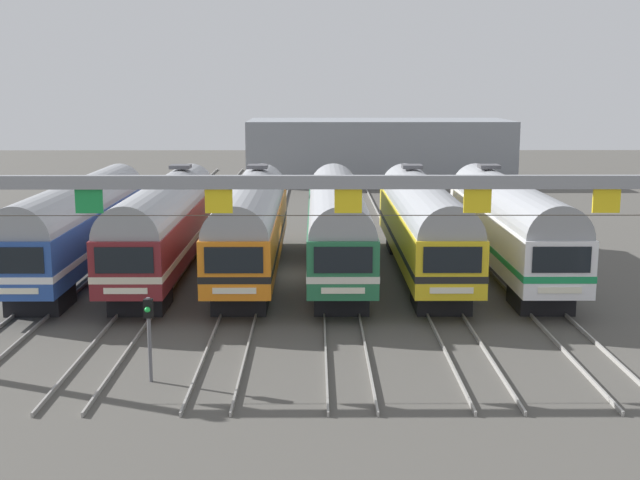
{
  "coord_description": "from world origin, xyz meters",
  "views": [
    {
      "loc": [
        1.04,
        -40.38,
        9.38
      ],
      "look_at": [
        1.26,
        -2.5,
        2.26
      ],
      "focal_mm": 46.54,
      "sensor_mm": 36.0,
      "label": 1
    }
  ],
  "objects_px": {
    "commuter_train_green": "(337,222)",
    "catenary_gantry": "(284,209)",
    "commuter_train_yellow": "(423,222)",
    "commuter_train_blue": "(80,222)",
    "commuter_train_orange": "(251,222)",
    "commuter_train_white": "(508,222)",
    "yard_signal_mast": "(149,323)",
    "commuter_train_maroon": "(166,222)"
  },
  "relations": [
    {
      "from": "commuter_train_blue",
      "to": "catenary_gantry",
      "type": "bearing_deg",
      "value": -51.85
    },
    {
      "from": "commuter_train_maroon",
      "to": "commuter_train_orange",
      "type": "bearing_deg",
      "value": 0.0
    },
    {
      "from": "commuter_train_orange",
      "to": "commuter_train_green",
      "type": "relative_size",
      "value": 1.0
    },
    {
      "from": "catenary_gantry",
      "to": "commuter_train_green",
      "type": "bearing_deg",
      "value": 81.07
    },
    {
      "from": "commuter_train_blue",
      "to": "yard_signal_mast",
      "type": "xyz_separation_m",
      "value": [
        6.36,
        -15.06,
        -0.74
      ]
    },
    {
      "from": "commuter_train_yellow",
      "to": "commuter_train_blue",
      "type": "bearing_deg",
      "value": -179.99
    },
    {
      "from": "commuter_train_yellow",
      "to": "yard_signal_mast",
      "type": "distance_m",
      "value": 18.43
    },
    {
      "from": "commuter_train_yellow",
      "to": "yard_signal_mast",
      "type": "relative_size",
      "value": 6.51
    },
    {
      "from": "commuter_train_orange",
      "to": "yard_signal_mast",
      "type": "distance_m",
      "value": 15.23
    },
    {
      "from": "commuter_train_green",
      "to": "commuter_train_white",
      "type": "distance_m",
      "value": 8.48
    },
    {
      "from": "commuter_train_orange",
      "to": "commuter_train_white",
      "type": "bearing_deg",
      "value": 0.0
    },
    {
      "from": "commuter_train_white",
      "to": "catenary_gantry",
      "type": "bearing_deg",
      "value": -128.14
    },
    {
      "from": "commuter_train_yellow",
      "to": "commuter_train_white",
      "type": "xyz_separation_m",
      "value": [
        4.24,
        0.0,
        0.0
      ]
    },
    {
      "from": "commuter_train_blue",
      "to": "commuter_train_maroon",
      "type": "height_order",
      "value": "commuter_train_maroon"
    },
    {
      "from": "commuter_train_orange",
      "to": "commuter_train_white",
      "type": "relative_size",
      "value": 1.0
    },
    {
      "from": "commuter_train_yellow",
      "to": "yard_signal_mast",
      "type": "xyz_separation_m",
      "value": [
        -10.6,
        -15.06,
        -0.74
      ]
    },
    {
      "from": "commuter_train_green",
      "to": "catenary_gantry",
      "type": "xyz_separation_m",
      "value": [
        -2.12,
        -13.49,
        2.68
      ]
    },
    {
      "from": "commuter_train_maroon",
      "to": "commuter_train_orange",
      "type": "height_order",
      "value": "same"
    },
    {
      "from": "commuter_train_maroon",
      "to": "commuter_train_green",
      "type": "relative_size",
      "value": 1.0
    },
    {
      "from": "yard_signal_mast",
      "to": "catenary_gantry",
      "type": "bearing_deg",
      "value": 20.25
    },
    {
      "from": "yard_signal_mast",
      "to": "commuter_train_yellow",
      "type": "bearing_deg",
      "value": 54.87
    },
    {
      "from": "commuter_train_green",
      "to": "yard_signal_mast",
      "type": "relative_size",
      "value": 6.51
    },
    {
      "from": "commuter_train_blue",
      "to": "yard_signal_mast",
      "type": "distance_m",
      "value": 16.36
    },
    {
      "from": "commuter_train_orange",
      "to": "commuter_train_white",
      "type": "height_order",
      "value": "same"
    },
    {
      "from": "commuter_train_maroon",
      "to": "commuter_train_yellow",
      "type": "xyz_separation_m",
      "value": [
        12.72,
        0.0,
        0.0
      ]
    },
    {
      "from": "commuter_train_blue",
      "to": "commuter_train_yellow",
      "type": "bearing_deg",
      "value": 0.01
    },
    {
      "from": "commuter_train_blue",
      "to": "commuter_train_orange",
      "type": "xyz_separation_m",
      "value": [
        8.48,
        0.0,
        0.0
      ]
    },
    {
      "from": "commuter_train_blue",
      "to": "commuter_train_green",
      "type": "bearing_deg",
      "value": 0.0
    },
    {
      "from": "commuter_train_maroon",
      "to": "commuter_train_yellow",
      "type": "distance_m",
      "value": 12.72
    },
    {
      "from": "commuter_train_orange",
      "to": "commuter_train_white",
      "type": "xyz_separation_m",
      "value": [
        12.72,
        0.0,
        0.0
      ]
    },
    {
      "from": "commuter_train_blue",
      "to": "commuter_train_yellow",
      "type": "distance_m",
      "value": 16.96
    },
    {
      "from": "commuter_train_green",
      "to": "yard_signal_mast",
      "type": "height_order",
      "value": "commuter_train_green"
    },
    {
      "from": "commuter_train_orange",
      "to": "commuter_train_green",
      "type": "xyz_separation_m",
      "value": [
        4.24,
        -0.0,
        -0.0
      ]
    },
    {
      "from": "yard_signal_mast",
      "to": "commuter_train_blue",
      "type": "bearing_deg",
      "value": 112.89
    },
    {
      "from": "commuter_train_maroon",
      "to": "yard_signal_mast",
      "type": "relative_size",
      "value": 6.51
    },
    {
      "from": "commuter_train_yellow",
      "to": "catenary_gantry",
      "type": "height_order",
      "value": "catenary_gantry"
    },
    {
      "from": "commuter_train_green",
      "to": "commuter_train_orange",
      "type": "bearing_deg",
      "value": 179.94
    },
    {
      "from": "commuter_train_orange",
      "to": "commuter_train_green",
      "type": "bearing_deg",
      "value": -0.06
    },
    {
      "from": "commuter_train_blue",
      "to": "yard_signal_mast",
      "type": "relative_size",
      "value": 6.51
    },
    {
      "from": "commuter_train_white",
      "to": "commuter_train_blue",
      "type": "bearing_deg",
      "value": -179.99
    },
    {
      "from": "commuter_train_maroon",
      "to": "commuter_train_yellow",
      "type": "relative_size",
      "value": 1.0
    },
    {
      "from": "commuter_train_green",
      "to": "commuter_train_maroon",
      "type": "bearing_deg",
      "value": 179.97
    }
  ]
}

